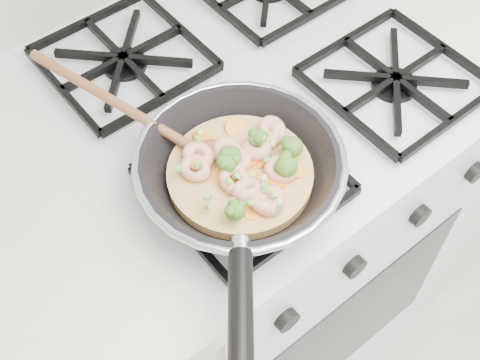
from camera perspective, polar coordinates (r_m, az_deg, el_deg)
stove at (r=1.37m, az=1.16°, el=-3.88°), size 0.60×0.60×0.92m
skillet at (r=0.83m, az=-0.00°, el=0.75°), size 0.35×0.56×0.10m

